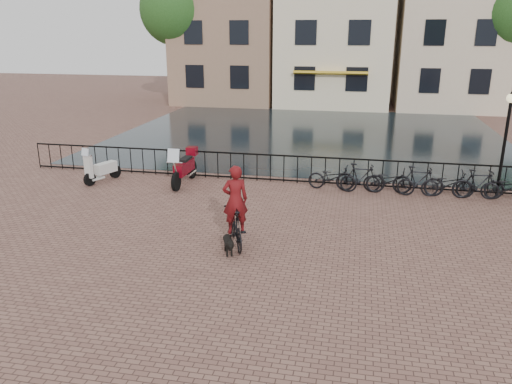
% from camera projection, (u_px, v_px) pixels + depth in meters
% --- Properties ---
extents(ground, '(100.00, 100.00, 0.00)m').
position_uv_depth(ground, '(228.00, 286.00, 10.88)').
color(ground, brown).
rests_on(ground, ground).
extents(canal_water, '(20.00, 20.00, 0.00)m').
position_uv_depth(canal_water, '(310.00, 134.00, 27.00)').
color(canal_water, black).
rests_on(canal_water, ground).
extents(railing, '(20.00, 0.05, 1.02)m').
position_uv_depth(railing, '(284.00, 169.00, 18.18)').
color(railing, black).
rests_on(railing, ground).
extents(canal_house_left, '(7.50, 9.00, 12.80)m').
position_uv_depth(canal_house_left, '(232.00, 16.00, 38.31)').
color(canal_house_left, '#8A6850').
rests_on(canal_house_left, ground).
extents(canal_house_mid, '(8.00, 9.50, 11.80)m').
position_uv_depth(canal_house_mid, '(337.00, 22.00, 36.91)').
color(canal_house_mid, beige).
rests_on(canal_house_mid, ground).
extents(canal_house_right, '(7.00, 9.00, 13.30)m').
position_uv_depth(canal_house_right, '(452.00, 11.00, 35.14)').
color(canal_house_right, beige).
rests_on(canal_house_right, ground).
extents(tree_far_left, '(5.04, 5.04, 9.27)m').
position_uv_depth(tree_far_left, '(175.00, 10.00, 36.09)').
color(tree_far_left, black).
rests_on(tree_far_left, ground).
extents(lamp_post, '(0.30, 0.30, 3.45)m').
position_uv_depth(lamp_post, '(507.00, 127.00, 15.84)').
color(lamp_post, black).
rests_on(lamp_post, ground).
extents(cyclist, '(1.19, 1.88, 2.49)m').
position_uv_depth(cyclist, '(235.00, 211.00, 12.66)').
color(cyclist, black).
rests_on(cyclist, ground).
extents(dog, '(0.51, 0.79, 0.51)m').
position_uv_depth(dog, '(228.00, 244.00, 12.37)').
color(dog, black).
rests_on(dog, ground).
extents(motorcycle, '(0.55, 2.17, 1.55)m').
position_uv_depth(motorcycle, '(184.00, 163.00, 17.86)').
color(motorcycle, maroon).
rests_on(motorcycle, ground).
extents(scooter, '(0.94, 1.58, 1.42)m').
position_uv_depth(scooter, '(102.00, 163.00, 18.18)').
color(scooter, beige).
rests_on(scooter, ground).
extents(parked_bike_0, '(1.79, 0.86, 0.90)m').
position_uv_depth(parked_bike_0, '(332.00, 178.00, 17.29)').
color(parked_bike_0, black).
rests_on(parked_bike_0, ground).
extents(parked_bike_1, '(1.67, 0.49, 1.00)m').
position_uv_depth(parked_bike_1, '(360.00, 178.00, 17.09)').
color(parked_bike_1, black).
rests_on(parked_bike_1, ground).
extents(parked_bike_2, '(1.79, 0.85, 0.90)m').
position_uv_depth(parked_bike_2, '(389.00, 181.00, 16.92)').
color(parked_bike_2, black).
rests_on(parked_bike_2, ground).
extents(parked_bike_3, '(1.69, 0.59, 1.00)m').
position_uv_depth(parked_bike_3, '(418.00, 181.00, 16.72)').
color(parked_bike_3, black).
rests_on(parked_bike_3, ground).
extents(parked_bike_4, '(1.75, 0.69, 0.90)m').
position_uv_depth(parked_bike_4, '(448.00, 184.00, 16.55)').
color(parked_bike_4, black).
rests_on(parked_bike_4, ground).
extents(parked_bike_5, '(1.70, 0.63, 1.00)m').
position_uv_depth(parked_bike_5, '(478.00, 184.00, 16.35)').
color(parked_bike_5, black).
rests_on(parked_bike_5, ground).
extents(parked_bike_6, '(1.76, 0.73, 0.90)m').
position_uv_depth(parked_bike_6, '(509.00, 188.00, 16.19)').
color(parked_bike_6, black).
rests_on(parked_bike_6, ground).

